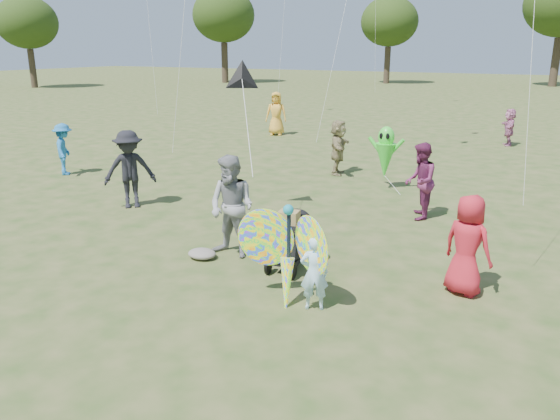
# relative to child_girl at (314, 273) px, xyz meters

# --- Properties ---
(ground) EXTENTS (160.00, 160.00, 0.00)m
(ground) POSITION_rel_child_girl_xyz_m (-0.95, -0.41, -0.58)
(ground) COLOR #51592B
(ground) RESTS_ON ground
(child_girl) EXTENTS (0.50, 0.43, 1.15)m
(child_girl) POSITION_rel_child_girl_xyz_m (0.00, 0.00, 0.00)
(child_girl) COLOR #B1E0FB
(child_girl) RESTS_ON ground
(adult_man) EXTENTS (0.99, 0.80, 1.91)m
(adult_man) POSITION_rel_child_girl_xyz_m (-2.25, 1.27, 0.38)
(adult_man) COLOR gray
(adult_man) RESTS_ON ground
(grey_bag) EXTENTS (0.55, 0.45, 0.17)m
(grey_bag) POSITION_rel_child_girl_xyz_m (-2.69, 0.89, -0.49)
(grey_bag) COLOR gray
(grey_bag) RESTS_ON ground
(crowd_a) EXTENTS (0.92, 0.76, 1.62)m
(crowd_a) POSITION_rel_child_girl_xyz_m (1.88, 1.62, 0.23)
(crowd_a) COLOR red
(crowd_a) RESTS_ON ground
(crowd_b) EXTENTS (1.37, 1.35, 1.89)m
(crowd_b) POSITION_rel_child_girl_xyz_m (-6.19, 2.86, 0.37)
(crowd_b) COLOR black
(crowd_b) RESTS_ON ground
(crowd_d) EXTENTS (0.85, 1.62, 1.67)m
(crowd_d) POSITION_rel_child_girl_xyz_m (-3.11, 8.60, 0.26)
(crowd_d) COLOR #97885D
(crowd_d) RESTS_ON ground
(crowd_e) EXTENTS (0.84, 0.98, 1.75)m
(crowd_e) POSITION_rel_child_girl_xyz_m (0.23, 5.23, 0.30)
(crowd_e) COLOR #702551
(crowd_e) RESTS_ON ground
(crowd_g) EXTENTS (1.08, 0.88, 1.90)m
(crowd_g) POSITION_rel_child_girl_xyz_m (-8.47, 14.57, 0.37)
(crowd_g) COLOR gold
(crowd_g) RESTS_ON ground
(crowd_i) EXTENTS (1.11, 1.15, 1.57)m
(crowd_i) POSITION_rel_child_girl_xyz_m (-10.48, 4.64, 0.21)
(crowd_i) COLOR #206BAD
(crowd_i) RESTS_ON ground
(crowd_j) EXTENTS (0.75, 1.42, 1.46)m
(crowd_j) POSITION_rel_child_girl_xyz_m (0.96, 16.54, 0.15)
(crowd_j) COLOR #BC6B96
(crowd_j) RESTS_ON ground
(jogging_stroller) EXTENTS (0.58, 1.09, 1.09)m
(jogging_stroller) POSITION_rel_child_girl_xyz_m (-1.00, 1.22, 0.04)
(jogging_stroller) COLOR black
(jogging_stroller) RESTS_ON ground
(butterfly_kite) EXTENTS (1.74, 0.75, 1.76)m
(butterfly_kite) POSITION_rel_child_girl_xyz_m (-0.44, -0.00, 0.21)
(butterfly_kite) COLOR #E82447
(butterfly_kite) RESTS_ON ground
(delta_kite_rig) EXTENTS (2.03, 2.57, 1.99)m
(delta_kite_rig) POSITION_rel_child_girl_xyz_m (-3.41, 3.59, 2.52)
(delta_kite_rig) COLOR black
(delta_kite_rig) RESTS_ON ground
(alien_kite) EXTENTS (1.12, 0.69, 1.74)m
(alien_kite) POSITION_rel_child_girl_xyz_m (-1.27, 7.45, 0.39)
(alien_kite) COLOR #3BE135
(alien_kite) RESTS_ON ground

